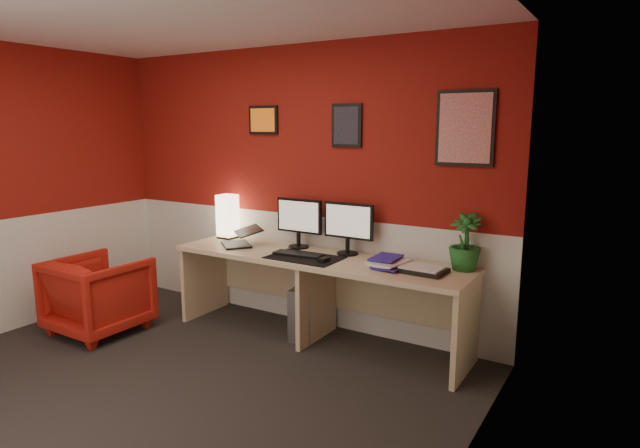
{
  "coord_description": "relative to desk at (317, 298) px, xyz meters",
  "views": [
    {
      "loc": [
        2.71,
        -2.26,
        1.8
      ],
      "look_at": [
        0.6,
        1.21,
        1.05
      ],
      "focal_mm": 29.97,
      "sensor_mm": 36.0,
      "label": 1
    }
  ],
  "objects": [
    {
      "name": "wall_right",
      "position": [
        1.55,
        -1.41,
        0.89
      ],
      "size": [
        0.01,
        3.5,
        2.5
      ],
      "primitive_type": "cube",
      "color": "maroon",
      "rests_on": "ground"
    },
    {
      "name": "desk_mat",
      "position": [
        -0.06,
        -0.1,
        0.37
      ],
      "size": [
        0.6,
        0.38,
        0.01
      ],
      "primitive_type": "cube",
      "color": "black",
      "rests_on": "desk"
    },
    {
      "name": "mouse",
      "position": [
        0.15,
        -0.14,
        0.39
      ],
      "size": [
        0.07,
        0.1,
        0.03
      ],
      "primitive_type": "cube",
      "rotation": [
        0.0,
        0.0,
        -0.05
      ],
      "color": "black",
      "rests_on": "desk_mat"
    },
    {
      "name": "desk",
      "position": [
        0.0,
        0.0,
        0.0
      ],
      "size": [
        2.6,
        0.65,
        0.73
      ],
      "primitive_type": "cube",
      "color": "#CFAD85",
      "rests_on": "ground"
    },
    {
      "name": "book_bottom",
      "position": [
        0.58,
        -0.0,
        0.38
      ],
      "size": [
        0.26,
        0.32,
        0.03
      ],
      "primitive_type": "imported",
      "rotation": [
        0.0,
        0.0,
        -0.12
      ],
      "color": "#31229E",
      "rests_on": "desk"
    },
    {
      "name": "art_left",
      "position": [
        -0.78,
        0.33,
        1.49
      ],
      "size": [
        0.32,
        0.02,
        0.26
      ],
      "primitive_type": "cube",
      "color": "orange",
      "rests_on": "wall_back"
    },
    {
      "name": "zen_tray",
      "position": [
        0.92,
        -0.01,
        0.38
      ],
      "size": [
        0.36,
        0.27,
        0.03
      ],
      "primitive_type": "cube",
      "rotation": [
        0.0,
        0.0,
        -0.06
      ],
      "color": "black",
      "rests_on": "desk"
    },
    {
      "name": "book_top",
      "position": [
        0.52,
        0.02,
        0.43
      ],
      "size": [
        0.21,
        0.28,
        0.03
      ],
      "primitive_type": "imported",
      "rotation": [
        0.0,
        0.0,
        0.03
      ],
      "color": "#31229E",
      "rests_on": "book_middle"
    },
    {
      "name": "monitor_left",
      "position": [
        -0.31,
        0.19,
        0.66
      ],
      "size": [
        0.45,
        0.06,
        0.58
      ],
      "primitive_type": "cube",
      "color": "black",
      "rests_on": "desk"
    },
    {
      "name": "monitor_right",
      "position": [
        0.18,
        0.2,
        0.66
      ],
      "size": [
        0.45,
        0.06,
        0.58
      ],
      "primitive_type": "cube",
      "color": "black",
      "rests_on": "desk"
    },
    {
      "name": "shoji_lamp",
      "position": [
        -1.12,
        0.19,
        0.56
      ],
      "size": [
        0.16,
        0.16,
        0.4
      ],
      "primitive_type": "cube",
      "color": "#FFE5B2",
      "rests_on": "desk"
    },
    {
      "name": "pc_tower",
      "position": [
        -0.11,
        0.05,
        -0.14
      ],
      "size": [
        0.27,
        0.48,
        0.45
      ],
      "primitive_type": "cube",
      "rotation": [
        0.0,
        0.0,
        0.16
      ],
      "color": "#99999E",
      "rests_on": "ground"
    },
    {
      "name": "wainscot_right",
      "position": [
        1.55,
        -1.41,
        0.14
      ],
      "size": [
        0.01,
        3.5,
        1.0
      ],
      "primitive_type": "cube",
      "color": "silver",
      "rests_on": "ground"
    },
    {
      "name": "wainscot_back",
      "position": [
        -0.45,
        0.34,
        0.14
      ],
      "size": [
        4.0,
        0.01,
        1.0
      ],
      "primitive_type": "cube",
      "color": "silver",
      "rests_on": "ground"
    },
    {
      "name": "potted_plant",
      "position": [
        1.17,
        0.22,
        0.58
      ],
      "size": [
        0.28,
        0.28,
        0.43
      ],
      "primitive_type": "imported",
      "rotation": [
        0.0,
        0.0,
        -0.15
      ],
      "color": "#19591E",
      "rests_on": "desk"
    },
    {
      "name": "art_right",
      "position": [
        1.09,
        0.33,
        1.42
      ],
      "size": [
        0.44,
        0.02,
        0.56
      ],
      "primitive_type": "cube",
      "color": "red",
      "rests_on": "wall_back"
    },
    {
      "name": "art_center",
      "position": [
        0.09,
        0.33,
        1.44
      ],
      "size": [
        0.28,
        0.02,
        0.36
      ],
      "primitive_type": "cube",
      "color": "black",
      "rests_on": "wall_back"
    },
    {
      "name": "armchair",
      "position": [
        -1.74,
        -0.84,
        -0.03
      ],
      "size": [
        0.72,
        0.74,
        0.67
      ],
      "primitive_type": "imported",
      "rotation": [
        0.0,
        0.0,
        3.13
      ],
      "color": "#B51B10",
      "rests_on": "ground"
    },
    {
      "name": "ground",
      "position": [
        -0.45,
        -1.41,
        -0.36
      ],
      "size": [
        4.0,
        3.5,
        0.01
      ],
      "primitive_type": "cube",
      "color": "black",
      "rests_on": "ground"
    },
    {
      "name": "keyboard",
      "position": [
        -0.14,
        -0.06,
        0.38
      ],
      "size": [
        0.43,
        0.18,
        0.02
      ],
      "primitive_type": "cube",
      "rotation": [
        0.0,
        0.0,
        0.09
      ],
      "color": "black",
      "rests_on": "desk_mat"
    },
    {
      "name": "ceiling",
      "position": [
        -0.45,
        -1.41,
        2.13
      ],
      "size": [
        4.0,
        3.5,
        0.01
      ],
      "primitive_type": "cube",
      "color": "white",
      "rests_on": "ground"
    },
    {
      "name": "wall_back",
      "position": [
        -0.45,
        0.34,
        0.89
      ],
      "size": [
        4.0,
        0.01,
        2.5
      ],
      "primitive_type": "cube",
      "color": "maroon",
      "rests_on": "ground"
    },
    {
      "name": "book_middle",
      "position": [
        0.54,
        0.01,
        0.41
      ],
      "size": [
        0.28,
        0.35,
        0.02
      ],
      "primitive_type": "imported",
      "rotation": [
        0.0,
        0.0,
        -0.16
      ],
      "color": "silver",
      "rests_on": "book_bottom"
    },
    {
      "name": "laptop",
      "position": [
        -0.84,
        -0.03,
        0.47
      ],
      "size": [
        0.4,
        0.39,
        0.22
      ],
      "primitive_type": "cube",
      "rotation": [
        0.0,
        0.0,
        -0.69
      ],
      "color": "black",
      "rests_on": "desk"
    }
  ]
}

